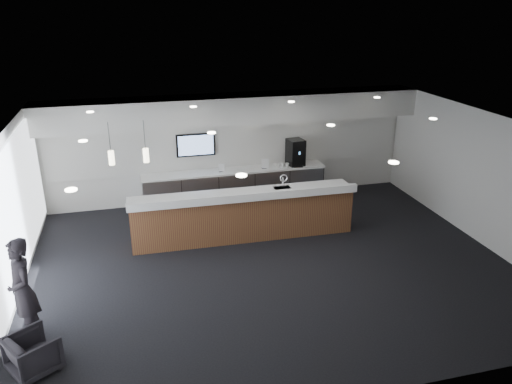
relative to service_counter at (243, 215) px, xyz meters
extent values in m
plane|color=black|center=(0.27, -1.44, -0.57)|extent=(10.00, 10.00, 0.00)
cube|color=black|center=(0.27, -1.44, 2.43)|extent=(10.00, 8.00, 0.02)
cube|color=silver|center=(0.27, 2.56, 0.93)|extent=(10.00, 0.02, 3.00)
cube|color=silver|center=(-4.73, -1.44, 0.93)|extent=(0.02, 8.00, 3.00)
cube|color=silver|center=(5.27, -1.44, 0.93)|extent=(0.02, 8.00, 3.00)
cube|color=silver|center=(0.27, 2.11, 2.08)|extent=(10.00, 0.90, 0.70)
cube|color=silver|center=(0.27, 2.53, 1.03)|extent=(9.80, 0.06, 1.40)
cube|color=silver|center=(-4.69, -1.44, 0.93)|extent=(0.04, 7.36, 2.55)
cube|color=#9EA0A7|center=(0.27, 2.20, -0.12)|extent=(5.00, 0.60, 0.90)
cube|color=white|center=(0.27, 2.20, 0.35)|extent=(5.06, 0.66, 0.05)
cylinder|color=white|center=(-1.73, 1.88, -0.08)|extent=(0.60, 0.02, 0.02)
cylinder|color=white|center=(-0.73, 1.88, -0.08)|extent=(0.60, 0.02, 0.02)
cylinder|color=white|center=(0.27, 1.88, -0.08)|extent=(0.60, 0.02, 0.02)
cylinder|color=white|center=(1.27, 1.88, -0.08)|extent=(0.60, 0.02, 0.02)
cylinder|color=white|center=(2.27, 1.88, -0.08)|extent=(0.60, 0.02, 0.02)
cube|color=black|center=(-0.73, 2.47, 1.08)|extent=(1.05, 0.07, 0.62)
cube|color=blue|center=(-0.73, 2.43, 1.08)|extent=(0.95, 0.01, 0.54)
cylinder|color=#FFF3C6|center=(-2.13, -0.64, 1.68)|extent=(0.12, 0.12, 0.30)
cylinder|color=#FFF3C6|center=(-2.83, -0.64, 1.68)|extent=(0.12, 0.12, 0.30)
cube|color=#5B2C1E|center=(0.00, 0.01, -0.05)|extent=(5.20, 0.81, 1.05)
cube|color=white|center=(0.00, 0.01, 0.51)|extent=(5.28, 0.89, 0.06)
cube|color=white|center=(-0.01, -0.39, 0.60)|extent=(5.27, 0.21, 0.18)
cylinder|color=white|center=(0.99, 0.09, 0.68)|extent=(0.04, 0.04, 0.28)
torus|color=white|center=(0.99, 0.03, 0.82)|extent=(0.19, 0.03, 0.19)
cube|color=black|center=(2.02, 2.21, 0.74)|extent=(0.48, 0.52, 0.73)
cube|color=white|center=(2.02, 1.96, 0.39)|extent=(0.26, 0.12, 0.02)
cube|color=white|center=(-0.11, 2.12, 0.49)|extent=(0.16, 0.06, 0.22)
cube|color=white|center=(1.11, 2.10, 0.51)|extent=(0.20, 0.06, 0.27)
imported|color=black|center=(-4.13, -3.69, -0.26)|extent=(0.94, 0.93, 0.63)
imported|color=black|center=(-4.33, -2.80, 0.33)|extent=(0.67, 0.78, 1.81)
imported|color=white|center=(2.16, 2.10, 0.43)|extent=(0.11, 0.11, 0.10)
imported|color=white|center=(2.02, 2.10, 0.43)|extent=(0.16, 0.16, 0.10)
imported|color=white|center=(1.88, 2.10, 0.43)|extent=(0.14, 0.14, 0.10)
imported|color=white|center=(1.74, 2.10, 0.43)|extent=(0.14, 0.14, 0.10)
imported|color=white|center=(1.60, 2.10, 0.43)|extent=(0.15, 0.15, 0.10)
imported|color=white|center=(1.46, 2.10, 0.43)|extent=(0.12, 0.12, 0.10)
camera|label=1|loc=(-2.41, -10.47, 4.74)|focal=35.00mm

